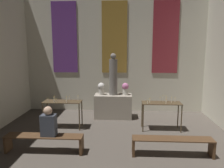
{
  "coord_description": "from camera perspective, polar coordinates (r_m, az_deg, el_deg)",
  "views": [
    {
      "loc": [
        0.4,
        0.71,
        2.59
      ],
      "look_at": [
        0.0,
        7.81,
        1.41
      ],
      "focal_mm": 35.0,
      "sensor_mm": 36.0,
      "label": 1
    }
  ],
  "objects": [
    {
      "name": "person_seated",
      "position": [
        5.66,
        -16.25,
        -9.69
      ],
      "size": [
        0.36,
        0.24,
        0.75
      ],
      "color": "#383D47",
      "rests_on": "pew_back_left"
    },
    {
      "name": "wall_back",
      "position": [
        8.9,
        0.66,
        9.0
      ],
      "size": [
        7.4,
        0.16,
        4.99
      ],
      "color": "beige",
      "rests_on": "ground_plane"
    },
    {
      "name": "flower_vase_right",
      "position": [
        8.04,
        3.49,
        -1.14
      ],
      "size": [
        0.25,
        0.25,
        0.44
      ],
      "color": "beige",
      "rests_on": "altar"
    },
    {
      "name": "flower_vase_left",
      "position": [
        8.09,
        -2.83,
        -1.07
      ],
      "size": [
        0.25,
        0.25,
        0.44
      ],
      "color": "beige",
      "rests_on": "altar"
    },
    {
      "name": "candle_rack_right",
      "position": [
        7.08,
        12.8,
        -5.74
      ],
      "size": [
        1.23,
        0.49,
        1.09
      ],
      "color": "#473823",
      "rests_on": "ground_plane"
    },
    {
      "name": "pew_back_left",
      "position": [
        5.87,
        -17.29,
        -13.76
      ],
      "size": [
        1.94,
        0.36,
        0.44
      ],
      "color": "#4C331E",
      "rests_on": "ground_plane"
    },
    {
      "name": "candle_rack_left",
      "position": [
        7.26,
        -12.8,
        -5.38
      ],
      "size": [
        1.23,
        0.49,
        1.09
      ],
      "color": "#473823",
      "rests_on": "ground_plane"
    },
    {
      "name": "altar",
      "position": [
        8.2,
        0.32,
        -5.78
      ],
      "size": [
        1.37,
        0.66,
        0.87
      ],
      "color": "gray",
      "rests_on": "ground_plane"
    },
    {
      "name": "statue",
      "position": [
        7.98,
        0.32,
        2.21
      ],
      "size": [
        0.3,
        0.3,
        1.52
      ],
      "color": "slate",
      "rests_on": "altar"
    },
    {
      "name": "pew_back_right",
      "position": [
        5.65,
        15.5,
        -14.61
      ],
      "size": [
        1.94,
        0.36,
        0.44
      ],
      "color": "#4C331E",
      "rests_on": "ground_plane"
    }
  ]
}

